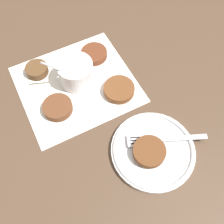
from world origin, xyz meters
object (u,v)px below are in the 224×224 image
(sauce_bowl, at_px, (76,73))
(serving_plate, at_px, (153,150))
(fritter_on_plate, at_px, (149,151))
(fork, at_px, (158,139))

(sauce_bowl, height_order, serving_plate, sauce_bowl)
(fritter_on_plate, relative_size, fork, 0.45)
(serving_plate, distance_m, fritter_on_plate, 0.02)
(fritter_on_plate, bearing_deg, sauce_bowl, -87.49)
(sauce_bowl, relative_size, fritter_on_plate, 1.60)
(fork, bearing_deg, serving_plate, 23.36)
(fritter_on_plate, bearing_deg, fork, -164.44)
(sauce_bowl, distance_m, fritter_on_plate, 0.28)
(fritter_on_plate, distance_m, fork, 0.04)
(serving_plate, xyz_separation_m, fritter_on_plate, (0.02, 0.00, 0.02))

